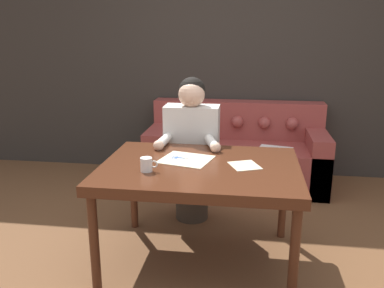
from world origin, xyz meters
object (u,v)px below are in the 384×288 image
dining_table (200,174)px  scissors (181,158)px  couch (236,155)px  person (192,148)px  mug (147,164)px

dining_table → scissors: scissors is taller
scissors → couch: bearing=77.0°
person → scissors: bearing=-89.6°
dining_table → mug: (-0.32, -0.18, 0.11)m
person → scissors: size_ratio=5.75×
couch → scissors: size_ratio=8.57×
couch → scissors: bearing=-103.0°
couch → dining_table: bearing=-96.9°
couch → mug: couch is taller
couch → scissors: (-0.34, -1.47, 0.41)m
scissors → mug: 0.34m
couch → person: size_ratio=1.49×
dining_table → person: person is taller
mug → scissors: bearing=59.1°
person → mug: 0.87m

